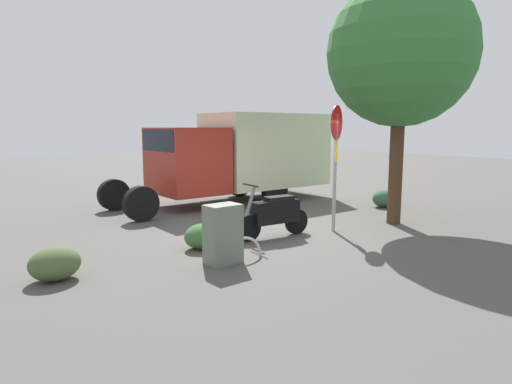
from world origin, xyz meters
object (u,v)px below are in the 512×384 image
(box_truck_near, at_px, (242,153))
(motorcycle, at_px, (275,214))
(stop_sign, at_px, (336,149))
(utility_cabinet, at_px, (223,234))
(street_tree, at_px, (401,53))
(bike_rack_hoop, at_px, (243,260))

(box_truck_near, distance_m, motorcycle, 4.92)
(motorcycle, xyz_separation_m, stop_sign, (-1.42, 0.45, 1.37))
(utility_cabinet, bearing_deg, street_tree, 179.12)
(motorcycle, distance_m, bike_rack_hoop, 1.84)
(street_tree, bearing_deg, bike_rack_hoop, 0.15)
(box_truck_near, bearing_deg, bike_rack_hoop, 54.25)
(motorcycle, bearing_deg, box_truck_near, -112.03)
(motorcycle, height_order, stop_sign, stop_sign)
(box_truck_near, distance_m, bike_rack_hoop, 6.57)
(stop_sign, relative_size, bike_rack_hoop, 3.34)
(stop_sign, xyz_separation_m, street_tree, (-1.79, 0.40, 2.19))
(motorcycle, xyz_separation_m, bike_rack_hoop, (1.54, 0.86, -0.52))
(box_truck_near, relative_size, utility_cabinet, 7.01)
(street_tree, relative_size, bike_rack_hoop, 6.85)
(motorcycle, bearing_deg, stop_sign, 170.00)
(motorcycle, xyz_separation_m, utility_cabinet, (1.92, 0.77, -0.00))
(stop_sign, bearing_deg, motorcycle, -17.71)
(box_truck_near, xyz_separation_m, utility_cabinet, (4.30, 4.94, -1.05))
(stop_sign, xyz_separation_m, bike_rack_hoop, (2.96, 0.41, -1.89))
(bike_rack_hoop, bearing_deg, utility_cabinet, -13.63)
(motorcycle, distance_m, stop_sign, 2.02)
(box_truck_near, relative_size, bike_rack_hoop, 8.56)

